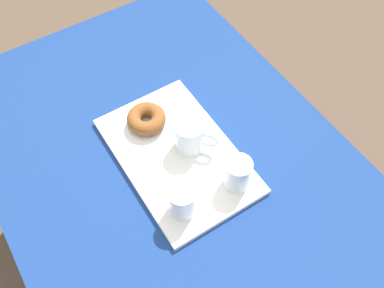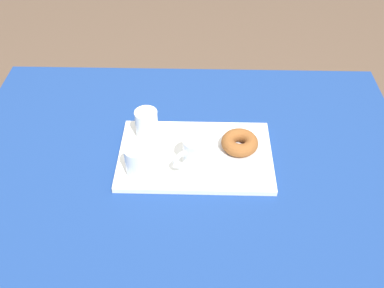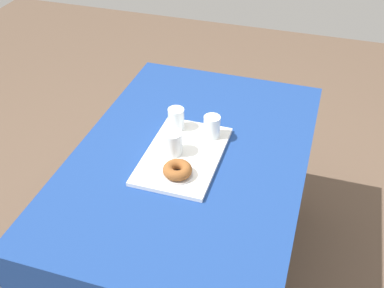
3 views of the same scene
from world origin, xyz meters
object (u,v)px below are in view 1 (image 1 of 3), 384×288
object	(u,v)px
water_glass_far	(238,174)
sugar_donut_left	(145,119)
dining_table	(177,185)
water_glass_near	(182,202)
tea_mug_left	(190,136)
serving_tray	(177,155)
donut_plate_left	(146,124)

from	to	relation	value
water_glass_far	sugar_donut_left	size ratio (longest dim) A/B	0.85
dining_table	water_glass_near	bearing A→B (deg)	-24.01
water_glass_far	sugar_donut_left	bearing A→B (deg)	-159.67
tea_mug_left	water_glass_near	xyz separation A→B (m)	(0.15, -0.12, -0.00)
serving_tray	sugar_donut_left	size ratio (longest dim) A/B	4.12
water_glass_near	tea_mug_left	bearing A→B (deg)	141.91
tea_mug_left	water_glass_far	size ratio (longest dim) A/B	1.14
dining_table	donut_plate_left	size ratio (longest dim) A/B	11.72
tea_mug_left	water_glass_far	distance (m)	0.17
serving_tray	water_glass_far	bearing A→B (deg)	27.69
water_glass_far	donut_plate_left	bearing A→B (deg)	-159.67
water_glass_far	dining_table	bearing A→B (deg)	-141.42
donut_plate_left	water_glass_far	bearing A→B (deg)	20.33
serving_tray	water_glass_near	xyz separation A→B (m)	(0.15, -0.08, 0.05)
tea_mug_left	donut_plate_left	bearing A→B (deg)	-151.75
dining_table	serving_tray	bearing A→B (deg)	142.93
water_glass_far	tea_mug_left	bearing A→B (deg)	-166.53
dining_table	tea_mug_left	world-z (taller)	tea_mug_left
serving_tray	sugar_donut_left	xyz separation A→B (m)	(-0.13, -0.02, 0.04)
tea_mug_left	donut_plate_left	distance (m)	0.15
dining_table	water_glass_far	bearing A→B (deg)	38.58
dining_table	water_glass_far	distance (m)	0.23
donut_plate_left	water_glass_near	bearing A→B (deg)	-10.40
serving_tray	water_glass_far	distance (m)	0.19
water_glass_near	donut_plate_left	size ratio (longest dim) A/B	0.81
donut_plate_left	sugar_donut_left	world-z (taller)	sugar_donut_left
dining_table	tea_mug_left	xyz separation A→B (m)	(-0.03, 0.07, 0.16)
tea_mug_left	sugar_donut_left	world-z (taller)	tea_mug_left
tea_mug_left	water_glass_near	size ratio (longest dim) A/B	1.14
donut_plate_left	sugar_donut_left	bearing A→B (deg)	0.00
tea_mug_left	dining_table	bearing A→B (deg)	-64.51
water_glass_near	donut_plate_left	bearing A→B (deg)	169.60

